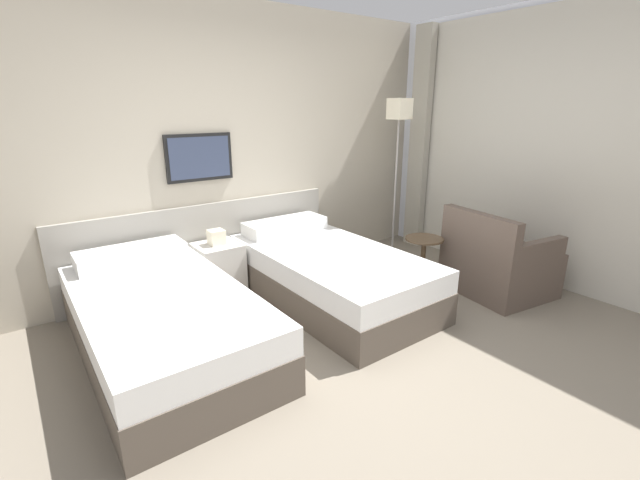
{
  "coord_description": "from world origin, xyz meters",
  "views": [
    {
      "loc": [
        -1.74,
        -1.88,
        1.75
      ],
      "look_at": [
        0.37,
        0.96,
        0.63
      ],
      "focal_mm": 24.0,
      "sensor_mm": 36.0,
      "label": 1
    }
  ],
  "objects_px": {
    "side_table": "(423,253)",
    "bed_near_door": "(164,321)",
    "floor_lamp": "(398,131)",
    "nightstand": "(219,267)",
    "bed_near_window": "(329,274)",
    "armchair": "(497,265)"
  },
  "relations": [
    {
      "from": "bed_near_door",
      "to": "nightstand",
      "type": "relative_size",
      "value": 3.2
    },
    {
      "from": "bed_near_door",
      "to": "nightstand",
      "type": "height_order",
      "value": "nightstand"
    },
    {
      "from": "bed_near_door",
      "to": "side_table",
      "type": "xyz_separation_m",
      "value": [
        2.46,
        -0.32,
        0.1
      ]
    },
    {
      "from": "nightstand",
      "to": "armchair",
      "type": "bearing_deg",
      "value": -36.38
    },
    {
      "from": "bed_near_door",
      "to": "side_table",
      "type": "distance_m",
      "value": 2.49
    },
    {
      "from": "floor_lamp",
      "to": "bed_near_door",
      "type": "bearing_deg",
      "value": -170.94
    },
    {
      "from": "bed_near_door",
      "to": "floor_lamp",
      "type": "distance_m",
      "value": 3.12
    },
    {
      "from": "bed_near_door",
      "to": "armchair",
      "type": "bearing_deg",
      "value": -16.08
    },
    {
      "from": "bed_near_door",
      "to": "armchair",
      "type": "relative_size",
      "value": 2.13
    },
    {
      "from": "bed_near_door",
      "to": "nightstand",
      "type": "bearing_deg",
      "value": 44.68
    },
    {
      "from": "nightstand",
      "to": "armchair",
      "type": "xyz_separation_m",
      "value": [
        2.17,
        -1.6,
        0.02
      ]
    },
    {
      "from": "bed_near_door",
      "to": "floor_lamp",
      "type": "xyz_separation_m",
      "value": [
        2.83,
        0.45,
        1.23
      ]
    },
    {
      "from": "nightstand",
      "to": "side_table",
      "type": "height_order",
      "value": "nightstand"
    },
    {
      "from": "bed_near_door",
      "to": "floor_lamp",
      "type": "bearing_deg",
      "value": 9.06
    },
    {
      "from": "side_table",
      "to": "bed_near_door",
      "type": "bearing_deg",
      "value": 172.58
    },
    {
      "from": "bed_near_window",
      "to": "side_table",
      "type": "bearing_deg",
      "value": -18.86
    },
    {
      "from": "side_table",
      "to": "armchair",
      "type": "bearing_deg",
      "value": -48.16
    },
    {
      "from": "bed_near_door",
      "to": "floor_lamp",
      "type": "relative_size",
      "value": 1.11
    },
    {
      "from": "bed_near_window",
      "to": "armchair",
      "type": "distance_m",
      "value": 1.64
    },
    {
      "from": "bed_near_door",
      "to": "bed_near_window",
      "type": "relative_size",
      "value": 1.0
    },
    {
      "from": "side_table",
      "to": "floor_lamp",
      "type": "bearing_deg",
      "value": 64.28
    },
    {
      "from": "bed_near_window",
      "to": "armchair",
      "type": "height_order",
      "value": "armchair"
    }
  ]
}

